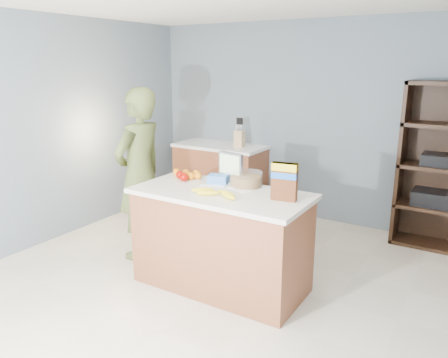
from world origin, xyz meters
The scene contains 15 objects.
floor centered at (0.00, 0.00, 0.00)m, with size 4.50×5.00×0.02m, color beige.
walls centered at (0.00, 0.00, 1.65)m, with size 4.52×5.02×2.51m.
counter_peninsula centered at (0.00, 0.30, 0.42)m, with size 1.56×0.76×0.90m.
back_cabinet centered at (-1.20, 2.20, 0.45)m, with size 1.24×0.62×0.90m.
shelving_unit centered at (1.55, 2.35, 0.86)m, with size 0.90×0.40×1.80m.
person centered at (-1.07, 0.44, 0.88)m, with size 0.64×0.42×1.75m, color #4A5528.
knife_block centered at (-0.89, 2.17, 1.02)m, with size 0.12×0.10×0.31m.
envelopes centered at (-0.03, 0.41, 0.90)m, with size 0.51×0.23×0.00m.
bananas centered at (0.03, 0.18, 0.92)m, with size 0.47×0.20×0.04m.
apples centered at (-0.51, 0.42, 0.94)m, with size 0.17×0.13×0.08m.
oranges centered at (-0.52, 0.52, 0.93)m, with size 0.34×0.20×0.07m.
blue_carton centered at (-0.16, 0.51, 0.94)m, with size 0.18×0.12×0.08m, color blue.
salad_bowl centered at (0.10, 0.57, 0.96)m, with size 0.30×0.30×0.13m.
tv centered at (-0.08, 0.60, 1.06)m, with size 0.28×0.12×0.28m.
cereal_box centered at (0.57, 0.36, 1.08)m, with size 0.21×0.10×0.31m.
Camera 1 is at (1.93, -2.78, 1.98)m, focal length 35.00 mm.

